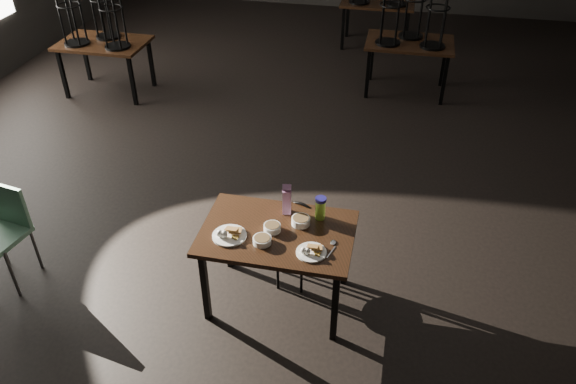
% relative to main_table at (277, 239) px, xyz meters
% --- Properties ---
extents(main_table, '(1.20, 0.80, 0.75)m').
position_rel_main_table_xyz_m(main_table, '(0.00, 0.00, 0.00)').
color(main_table, black).
rests_on(main_table, ground).
extents(plate_left, '(0.27, 0.27, 0.09)m').
position_rel_main_table_xyz_m(plate_left, '(-0.35, -0.14, 0.10)').
color(plate_left, white).
rests_on(plate_left, main_table).
extents(plate_right, '(0.23, 0.23, 0.07)m').
position_rel_main_table_xyz_m(plate_right, '(0.30, -0.20, 0.10)').
color(plate_right, white).
rests_on(plate_right, main_table).
extents(bowl_near, '(0.14, 0.14, 0.05)m').
position_rel_main_table_xyz_m(bowl_near, '(-0.04, 0.00, 0.11)').
color(bowl_near, white).
rests_on(bowl_near, main_table).
extents(bowl_far, '(0.15, 0.15, 0.06)m').
position_rel_main_table_xyz_m(bowl_far, '(0.16, 0.13, 0.11)').
color(bowl_far, white).
rests_on(bowl_far, main_table).
extents(bowl_big, '(0.14, 0.14, 0.05)m').
position_rel_main_table_xyz_m(bowl_big, '(-0.08, -0.16, 0.11)').
color(bowl_big, white).
rests_on(bowl_big, main_table).
extents(juice_carton, '(0.08, 0.08, 0.28)m').
position_rel_main_table_xyz_m(juice_carton, '(0.02, 0.26, 0.21)').
color(juice_carton, '#811773').
rests_on(juice_carton, main_table).
extents(water_bottle, '(0.12, 0.12, 0.20)m').
position_rel_main_table_xyz_m(water_bottle, '(0.30, 0.24, 0.18)').
color(water_bottle, '#8CC439').
rests_on(water_bottle, main_table).
extents(spoon, '(0.06, 0.22, 0.01)m').
position_rel_main_table_xyz_m(spoon, '(0.45, -0.06, 0.08)').
color(spoon, silver).
rests_on(spoon, main_table).
extents(bentwood_chair, '(0.41, 0.40, 0.77)m').
position_rel_main_table_xyz_m(bentwood_chair, '(0.09, 0.29, -0.21)').
color(bentwood_chair, black).
rests_on(bentwood_chair, ground).
extents(school_chair, '(0.48, 0.48, 0.89)m').
position_rel_main_table_xyz_m(school_chair, '(-2.37, -0.17, -0.13)').
color(school_chair, '#74B590').
rests_on(school_chair, ground).
extents(bg_table_left, '(1.20, 0.80, 1.48)m').
position_rel_main_table_xyz_m(bg_table_left, '(-3.29, 3.51, 0.11)').
color(bg_table_left, black).
rests_on(bg_table_left, ground).
extents(bg_table_right, '(1.20, 0.80, 1.48)m').
position_rel_main_table_xyz_m(bg_table_right, '(0.87, 4.41, 0.11)').
color(bg_table_right, black).
rests_on(bg_table_right, ground).
extents(bg_table_far, '(1.20, 0.80, 1.48)m').
position_rel_main_table_xyz_m(bg_table_far, '(0.29, 6.16, 0.08)').
color(bg_table_far, black).
rests_on(bg_table_far, ground).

